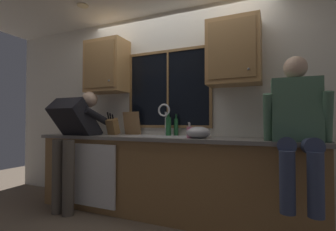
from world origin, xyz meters
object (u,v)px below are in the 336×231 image
object	(u,v)px
person_sitting_on_counter	(297,121)
cutting_board	(132,123)
person_standing	(74,134)
soap_dispenser	(189,132)
bottle_tall_clear	(176,126)
mixing_bowl	(198,133)
bottle_green_glass	(168,126)
knife_block	(113,127)

from	to	relation	value
person_sitting_on_counter	cutting_board	bearing A→B (deg)	166.03
person_sitting_on_counter	cutting_board	xyz separation A→B (m)	(-1.96, 0.49, -0.03)
person_standing	person_sitting_on_counter	size ratio (longest dim) A/B	1.19
soap_dispenser	bottle_tall_clear	distance (m)	0.48
mixing_bowl	cutting_board	bearing A→B (deg)	162.98
person_standing	mixing_bowl	size ratio (longest dim) A/B	5.77
bottle_green_glass	person_sitting_on_counter	bearing A→B (deg)	-17.44
person_sitting_on_counter	knife_block	xyz separation A→B (m)	(-2.17, 0.35, -0.08)
mixing_bowl	soap_dispenser	distance (m)	0.10
person_standing	bottle_green_glass	xyz separation A→B (m)	(1.09, 0.45, 0.10)
soap_dispenser	bottle_tall_clear	xyz separation A→B (m)	(-0.30, 0.37, 0.05)
knife_block	cutting_board	world-z (taller)	cutting_board
soap_dispenser	bottle_green_glass	xyz separation A→B (m)	(-0.38, 0.30, 0.06)
bottle_green_glass	cutting_board	bearing A→B (deg)	174.91
person_standing	knife_block	xyz separation A→B (m)	(0.32, 0.36, 0.09)
knife_block	mixing_bowl	bearing A→B (deg)	-8.04
knife_block	bottle_tall_clear	xyz separation A→B (m)	(0.85, 0.16, 0.01)
bottle_green_glass	bottle_tall_clear	size ratio (longest dim) A/B	1.07
mixing_bowl	soap_dispenser	size ratio (longest dim) A/B	1.52
person_standing	cutting_board	world-z (taller)	person_standing
person_sitting_on_counter	bottle_green_glass	bearing A→B (deg)	162.56
person_standing	mixing_bowl	bearing A→B (deg)	6.85
mixing_bowl	bottle_green_glass	distance (m)	0.54
person_standing	bottle_tall_clear	distance (m)	1.28
person_standing	person_sitting_on_counter	bearing A→B (deg)	0.41
mixing_bowl	soap_dispenser	xyz separation A→B (m)	(-0.09, -0.04, 0.01)
person_standing	soap_dispenser	xyz separation A→B (m)	(1.47, 0.15, 0.04)
knife_block	cutting_board	xyz separation A→B (m)	(0.21, 0.14, 0.04)
person_sitting_on_counter	mixing_bowl	world-z (taller)	person_sitting_on_counter
cutting_board	bottle_green_glass	distance (m)	0.57
person_standing	soap_dispenser	size ratio (longest dim) A/B	8.78
cutting_board	person_standing	bearing A→B (deg)	-136.15
cutting_board	bottle_green_glass	xyz separation A→B (m)	(0.57, -0.05, -0.03)
person_sitting_on_counter	soap_dispenser	size ratio (longest dim) A/B	7.34
person_sitting_on_counter	bottle_tall_clear	bearing A→B (deg)	159.01
person_standing	bottle_tall_clear	world-z (taller)	person_standing
mixing_bowl	bottle_green_glass	xyz separation A→B (m)	(-0.47, 0.27, 0.06)
knife_block	cutting_board	distance (m)	0.26
person_standing	soap_dispenser	world-z (taller)	person_standing
knife_block	bottle_tall_clear	size ratio (longest dim) A/B	1.15
bottle_green_glass	bottle_tall_clear	world-z (taller)	bottle_green_glass
knife_block	bottle_green_glass	distance (m)	0.78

